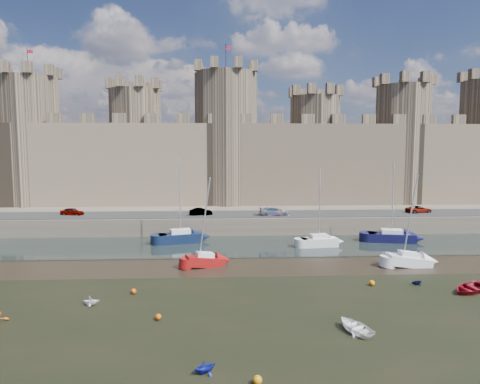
{
  "coord_description": "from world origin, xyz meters",
  "views": [
    {
      "loc": [
        0.68,
        -28.75,
        12.16
      ],
      "look_at": [
        3.2,
        22.0,
        7.07
      ],
      "focal_mm": 32.0,
      "sensor_mm": 36.0,
      "label": 1
    }
  ],
  "objects_px": {
    "car_3": "(419,209)",
    "dinghy_1": "(205,367)",
    "sailboat_3": "(391,236)",
    "sailboat_5": "(409,260)",
    "sailboat_1": "(181,237)",
    "sailboat_2": "(319,241)",
    "car_2": "(275,212)",
    "car_0": "(72,212)",
    "sailboat_4": "(205,260)",
    "car_1": "(201,212)"
  },
  "relations": [
    {
      "from": "sailboat_3",
      "to": "car_1",
      "type": "bearing_deg",
      "value": 175.12
    },
    {
      "from": "car_2",
      "to": "dinghy_1",
      "type": "xyz_separation_m",
      "value": [
        -8.87,
        -38.9,
        -2.79
      ]
    },
    {
      "from": "sailboat_1",
      "to": "sailboat_2",
      "type": "xyz_separation_m",
      "value": [
        17.44,
        -3.04,
        -0.07
      ]
    },
    {
      "from": "car_3",
      "to": "sailboat_1",
      "type": "relative_size",
      "value": 0.35
    },
    {
      "from": "car_3",
      "to": "sailboat_3",
      "type": "bearing_deg",
      "value": 126.78
    },
    {
      "from": "sailboat_3",
      "to": "sailboat_4",
      "type": "xyz_separation_m",
      "value": [
        -24.06,
        -10.42,
        -0.1
      ]
    },
    {
      "from": "car_3",
      "to": "sailboat_4",
      "type": "height_order",
      "value": "sailboat_4"
    },
    {
      "from": "dinghy_1",
      "to": "car_2",
      "type": "bearing_deg",
      "value": -44.79
    },
    {
      "from": "car_2",
      "to": "sailboat_4",
      "type": "xyz_separation_m",
      "value": [
        -9.54,
        -17.47,
        -2.44
      ]
    },
    {
      "from": "car_1",
      "to": "dinghy_1",
      "type": "height_order",
      "value": "car_1"
    },
    {
      "from": "dinghy_1",
      "to": "sailboat_5",
      "type": "bearing_deg",
      "value": -77.16
    },
    {
      "from": "car_2",
      "to": "dinghy_1",
      "type": "height_order",
      "value": "car_2"
    },
    {
      "from": "car_3",
      "to": "sailboat_2",
      "type": "height_order",
      "value": "sailboat_2"
    },
    {
      "from": "car_2",
      "to": "dinghy_1",
      "type": "relative_size",
      "value": 3.33
    },
    {
      "from": "car_1",
      "to": "sailboat_5",
      "type": "height_order",
      "value": "sailboat_5"
    },
    {
      "from": "car_3",
      "to": "sailboat_4",
      "type": "xyz_separation_m",
      "value": [
        -31.83,
        -19.21,
        -2.35
      ]
    },
    {
      "from": "sailboat_4",
      "to": "dinghy_1",
      "type": "xyz_separation_m",
      "value": [
        0.67,
        -21.43,
        -0.35
      ]
    },
    {
      "from": "car_1",
      "to": "sailboat_2",
      "type": "height_order",
      "value": "sailboat_2"
    },
    {
      "from": "car_2",
      "to": "sailboat_2",
      "type": "bearing_deg",
      "value": -153.81
    },
    {
      "from": "sailboat_4",
      "to": "dinghy_1",
      "type": "relative_size",
      "value": 7.0
    },
    {
      "from": "sailboat_3",
      "to": "sailboat_5",
      "type": "bearing_deg",
      "value": -91.38
    },
    {
      "from": "car_2",
      "to": "sailboat_3",
      "type": "xyz_separation_m",
      "value": [
        14.52,
        -7.05,
        -2.35
      ]
    },
    {
      "from": "sailboat_5",
      "to": "car_0",
      "type": "bearing_deg",
      "value": 152.47
    },
    {
      "from": "car_1",
      "to": "sailboat_4",
      "type": "bearing_deg",
      "value": 178.19
    },
    {
      "from": "sailboat_5",
      "to": "sailboat_4",
      "type": "bearing_deg",
      "value": 175.97
    },
    {
      "from": "car_3",
      "to": "sailboat_4",
      "type": "relative_size",
      "value": 0.42
    },
    {
      "from": "sailboat_5",
      "to": "sailboat_3",
      "type": "bearing_deg",
      "value": 74.86
    },
    {
      "from": "car_0",
      "to": "sailboat_4",
      "type": "bearing_deg",
      "value": -121.09
    },
    {
      "from": "car_2",
      "to": "sailboat_1",
      "type": "relative_size",
      "value": 0.4
    },
    {
      "from": "car_0",
      "to": "car_2",
      "type": "distance_m",
      "value": 29.61
    },
    {
      "from": "sailboat_5",
      "to": "car_2",
      "type": "bearing_deg",
      "value": 121.03
    },
    {
      "from": "car_2",
      "to": "sailboat_5",
      "type": "bearing_deg",
      "value": -146.61
    },
    {
      "from": "sailboat_3",
      "to": "car_0",
      "type": "bearing_deg",
      "value": -178.92
    },
    {
      "from": "sailboat_3",
      "to": "sailboat_5",
      "type": "xyz_separation_m",
      "value": [
        -2.83,
        -11.45,
        -0.09
      ]
    },
    {
      "from": "car_0",
      "to": "car_1",
      "type": "distance_m",
      "value": 18.86
    },
    {
      "from": "car_3",
      "to": "sailboat_4",
      "type": "distance_m",
      "value": 37.25
    },
    {
      "from": "car_0",
      "to": "sailboat_1",
      "type": "distance_m",
      "value": 18.52
    },
    {
      "from": "sailboat_3",
      "to": "dinghy_1",
      "type": "height_order",
      "value": "sailboat_3"
    },
    {
      "from": "car_2",
      "to": "car_3",
      "type": "distance_m",
      "value": 22.36
    },
    {
      "from": "car_2",
      "to": "car_3",
      "type": "relative_size",
      "value": 1.13
    },
    {
      "from": "car_3",
      "to": "dinghy_1",
      "type": "xyz_separation_m",
      "value": [
        -31.16,
        -40.64,
        -2.7
      ]
    },
    {
      "from": "sailboat_1",
      "to": "dinghy_1",
      "type": "height_order",
      "value": "sailboat_1"
    },
    {
      "from": "car_3",
      "to": "dinghy_1",
      "type": "distance_m",
      "value": 51.28
    },
    {
      "from": "car_1",
      "to": "car_3",
      "type": "relative_size",
      "value": 0.85
    },
    {
      "from": "sailboat_1",
      "to": "sailboat_3",
      "type": "bearing_deg",
      "value": -16.29
    },
    {
      "from": "car_0",
      "to": "sailboat_2",
      "type": "height_order",
      "value": "sailboat_2"
    },
    {
      "from": "car_0",
      "to": "dinghy_1",
      "type": "height_order",
      "value": "car_0"
    },
    {
      "from": "car_2",
      "to": "sailboat_2",
      "type": "relative_size",
      "value": 0.45
    },
    {
      "from": "sailboat_4",
      "to": "sailboat_5",
      "type": "bearing_deg",
      "value": -21.64
    },
    {
      "from": "car_1",
      "to": "sailboat_4",
      "type": "relative_size",
      "value": 0.36
    }
  ]
}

